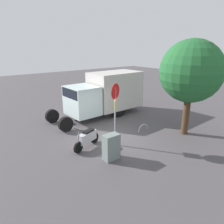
{
  "coord_description": "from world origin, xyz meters",
  "views": [
    {
      "loc": [
        6.41,
        8.51,
        4.87
      ],
      "look_at": [
        -0.36,
        -0.23,
        1.29
      ],
      "focal_mm": 33.02,
      "sensor_mm": 36.0,
      "label": 1
    }
  ],
  "objects_px": {
    "bike_rack_hoop": "(143,131)",
    "motorcycle": "(87,138)",
    "box_truck_near": "(105,93)",
    "utility_cabinet": "(111,147)",
    "street_tree": "(191,72)",
    "stop_sign": "(115,105)"
  },
  "relations": [
    {
      "from": "street_tree",
      "to": "stop_sign",
      "type": "bearing_deg",
      "value": -17.84
    },
    {
      "from": "utility_cabinet",
      "to": "bike_rack_hoop",
      "type": "xyz_separation_m",
      "value": [
        -3.48,
        -1.39,
        -0.59
      ]
    },
    {
      "from": "bike_rack_hoop",
      "to": "stop_sign",
      "type": "bearing_deg",
      "value": 9.63
    },
    {
      "from": "street_tree",
      "to": "bike_rack_hoop",
      "type": "bearing_deg",
      "value": -47.49
    },
    {
      "from": "bike_rack_hoop",
      "to": "box_truck_near",
      "type": "bearing_deg",
      "value": -90.08
    },
    {
      "from": "motorcycle",
      "to": "bike_rack_hoop",
      "type": "height_order",
      "value": "motorcycle"
    },
    {
      "from": "motorcycle",
      "to": "stop_sign",
      "type": "bearing_deg",
      "value": 133.41
    },
    {
      "from": "street_tree",
      "to": "bike_rack_hoop",
      "type": "relative_size",
      "value": 6.17
    },
    {
      "from": "box_truck_near",
      "to": "motorcycle",
      "type": "distance_m",
      "value": 5.31
    },
    {
      "from": "street_tree",
      "to": "utility_cabinet",
      "type": "xyz_separation_m",
      "value": [
        5.06,
        -0.35,
        -2.96
      ]
    },
    {
      "from": "street_tree",
      "to": "bike_rack_hoop",
      "type": "distance_m",
      "value": 4.26
    },
    {
      "from": "stop_sign",
      "to": "street_tree",
      "type": "distance_m",
      "value": 4.52
    },
    {
      "from": "street_tree",
      "to": "bike_rack_hoop",
      "type": "xyz_separation_m",
      "value": [
        1.59,
        -1.73,
        -3.55
      ]
    },
    {
      "from": "motorcycle",
      "to": "street_tree",
      "type": "height_order",
      "value": "street_tree"
    },
    {
      "from": "stop_sign",
      "to": "utility_cabinet",
      "type": "distance_m",
      "value": 2.06
    },
    {
      "from": "stop_sign",
      "to": "bike_rack_hoop",
      "type": "height_order",
      "value": "stop_sign"
    },
    {
      "from": "stop_sign",
      "to": "street_tree",
      "type": "xyz_separation_m",
      "value": [
        -4.08,
        1.31,
        1.43
      ]
    },
    {
      "from": "bike_rack_hoop",
      "to": "motorcycle",
      "type": "bearing_deg",
      "value": -3.42
    },
    {
      "from": "utility_cabinet",
      "to": "bike_rack_hoop",
      "type": "distance_m",
      "value": 3.79
    },
    {
      "from": "box_truck_near",
      "to": "motorcycle",
      "type": "relative_size",
      "value": 4.03
    },
    {
      "from": "stop_sign",
      "to": "box_truck_near",
      "type": "bearing_deg",
      "value": -120.49
    },
    {
      "from": "motorcycle",
      "to": "stop_sign",
      "type": "xyz_separation_m",
      "value": [
        -1.26,
        0.65,
        1.6
      ]
    }
  ]
}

